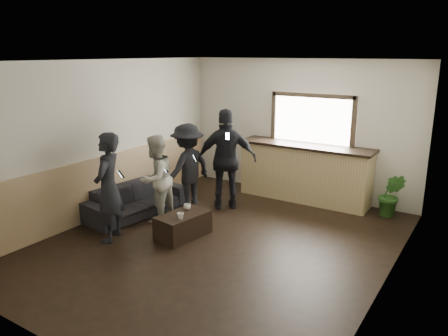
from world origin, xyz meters
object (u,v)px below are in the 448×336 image
Objects in this scene: person_a at (108,188)px; person_d at (227,160)px; bar_counter at (305,169)px; cup_b at (180,216)px; sofa at (136,200)px; coffee_table at (183,225)px; cup_a at (187,207)px; potted_plant at (391,195)px; person_c at (188,168)px; person_b at (156,178)px.

person_a is 0.91× the size of person_d.
bar_counter is 25.83× the size of cup_b.
sofa is at bearing 8.15° from person_d.
person_a is (0.45, -1.04, 0.59)m from sofa.
cup_b is (0.10, -0.18, 0.24)m from coffee_table.
person_d reaches higher than cup_a.
bar_counter is 3.29× the size of potted_plant.
person_c is at bearing -152.62° from potted_plant.
person_d is (-0.06, 1.32, 0.52)m from cup_a.
cup_b is 0.05× the size of person_d.
person_b is at bearing 158.63° from coffee_table.
cup_b is 1.21m from person_a.
bar_counter is 1.55× the size of person_a.
person_a reaches higher than potted_plant.
person_a reaches higher than sofa.
bar_counter is at bearing 68.96° from cup_a.
bar_counter is 1.39× the size of sofa.
person_b is 1.41m from person_d.
person_d reaches higher than person_b.
person_a reaches higher than person_c.
coffee_table is 0.57× the size of person_b.
cup_a is 0.85m from person_b.
person_b reaches higher than cup_b.
person_d is (-0.23, 1.72, 0.52)m from cup_b.
coffee_table is 0.46× the size of person_d.
person_c is (-3.31, -1.72, 0.42)m from potted_plant.
person_d is (1.22, 1.20, 0.67)m from sofa.
potted_plant is at bearing -51.27° from sofa.
coffee_table is 1.33m from person_a.
coffee_table is 1.07× the size of potted_plant.
person_a is 1.13× the size of person_b.
cup_b is 0.06× the size of person_c.
person_c is (-1.61, -1.76, 0.19)m from bar_counter.
sofa reaches higher than cup_b.
potted_plant is 3.76m from person_c.
bar_counter reaches higher than cup_b.
cup_a is 0.07× the size of person_c.
cup_b is at bearing -61.80° from coffee_table.
coffee_table is (-0.92, -2.81, -0.45)m from bar_counter.
cup_a is 0.07× the size of person_b.
bar_counter reaches higher than person_d.
coffee_table is 0.50× the size of person_a.
cup_a is at bearing 56.25° from person_d.
person_a is at bearing -7.52° from person_b.
person_b is at bearing -3.71° from person_c.
sofa reaches higher than cup_a.
person_d is (0.77, 2.24, 0.09)m from person_a.
coffee_table is at bearing 42.09° from person_c.
person_b is at bearing 151.27° from person_a.
cup_b is at bearing 61.36° from person_d.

